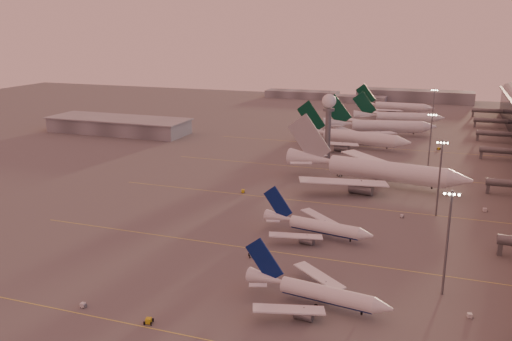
% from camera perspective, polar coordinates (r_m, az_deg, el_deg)
% --- Properties ---
extents(ground, '(700.00, 700.00, 0.00)m').
position_cam_1_polar(ground, '(145.24, -4.78, -9.25)').
color(ground, '#595756').
rests_on(ground, ground).
extents(taxiway_markings, '(180.00, 185.25, 0.02)m').
position_cam_1_polar(taxiway_markings, '(187.81, 10.78, -3.71)').
color(taxiway_markings, '#DDD04E').
rests_on(taxiway_markings, ground).
extents(hangar, '(82.00, 27.00, 8.50)m').
position_cam_1_polar(hangar, '(318.63, -14.26, 4.66)').
color(hangar, slate).
rests_on(hangar, ground).
extents(radar_tower, '(6.40, 6.40, 31.10)m').
position_cam_1_polar(radar_tower, '(248.48, 7.65, 6.02)').
color(radar_tower, slate).
rests_on(radar_tower, ground).
extents(mast_a, '(3.60, 0.56, 25.00)m').
position_cam_1_polar(mast_a, '(128.78, 19.51, -6.76)').
color(mast_a, slate).
rests_on(mast_a, ground).
extents(mast_b, '(3.60, 0.56, 25.00)m').
position_cam_1_polar(mast_b, '(181.17, 18.76, -0.42)').
color(mast_b, slate).
rests_on(mast_b, ground).
extents(mast_c, '(3.60, 0.56, 25.00)m').
position_cam_1_polar(mast_c, '(234.84, 17.87, 3.09)').
color(mast_c, slate).
rests_on(mast_c, ground).
extents(mast_d, '(3.60, 0.56, 25.00)m').
position_cam_1_polar(mast_d, '(323.58, 18.14, 6.22)').
color(mast_d, slate).
rests_on(mast_d, ground).
extents(distant_horizon, '(165.00, 37.50, 9.00)m').
position_cam_1_polar(distant_horizon, '(451.92, 12.80, 7.68)').
color(distant_horizon, slate).
rests_on(distant_horizon, ground).
extents(narrowbody_near, '(34.33, 27.24, 13.45)m').
position_cam_1_polar(narrowbody_near, '(122.19, 6.37, -12.84)').
color(narrowbody_near, white).
rests_on(narrowbody_near, ground).
extents(narrowbody_mid, '(34.18, 27.07, 13.43)m').
position_cam_1_polar(narrowbody_mid, '(159.01, 6.43, -6.01)').
color(narrowbody_mid, white).
rests_on(narrowbody_mid, ground).
extents(widebody_white, '(72.27, 57.49, 25.55)m').
position_cam_1_polar(widebody_white, '(212.57, 12.40, -0.32)').
color(widebody_white, white).
rests_on(widebody_white, ground).
extents(greentail_a, '(59.98, 48.00, 21.99)m').
position_cam_1_polar(greentail_a, '(275.97, 10.09, 3.22)').
color(greentail_a, white).
rests_on(greentail_a, ground).
extents(greentail_b, '(61.86, 49.45, 22.75)m').
position_cam_1_polar(greentail_b, '(308.10, 12.86, 4.34)').
color(greentail_b, white).
rests_on(greentail_b, ground).
extents(greentail_c, '(55.06, 44.12, 20.13)m').
position_cam_1_polar(greentail_c, '(344.74, 14.78, 5.26)').
color(greentail_c, white).
rests_on(greentail_c, ground).
extents(greentail_d, '(54.14, 43.69, 19.66)m').
position_cam_1_polar(greentail_d, '(389.53, 14.39, 6.37)').
color(greentail_d, white).
rests_on(greentail_d, ground).
extents(gsv_truck_a, '(5.54, 2.31, 2.19)m').
position_cam_1_polar(gsv_truck_a, '(127.08, -17.60, -13.16)').
color(gsv_truck_a, silver).
rests_on(gsv_truck_a, ground).
extents(gsv_tug_near, '(3.15, 4.33, 1.12)m').
position_cam_1_polar(gsv_tug_near, '(118.21, -11.24, -15.28)').
color(gsv_tug_near, gold).
rests_on(gsv_tug_near, ground).
extents(gsv_catering_a, '(5.09, 3.15, 3.88)m').
position_cam_1_polar(gsv_catering_a, '(125.81, 21.73, -13.44)').
color(gsv_catering_a, silver).
rests_on(gsv_catering_a, ground).
extents(gsv_tug_mid, '(4.01, 4.53, 1.11)m').
position_cam_1_polar(gsv_tug_mid, '(145.67, -0.43, -8.87)').
color(gsv_tug_mid, silver).
rests_on(gsv_tug_mid, ground).
extents(gsv_truck_b, '(4.96, 2.42, 1.92)m').
position_cam_1_polar(gsv_truck_b, '(179.70, 15.23, -4.53)').
color(gsv_truck_b, silver).
rests_on(gsv_truck_b, ground).
extents(gsv_truck_c, '(6.41, 3.79, 2.44)m').
position_cam_1_polar(gsv_truck_c, '(198.48, -1.23, -2.03)').
color(gsv_truck_c, gold).
rests_on(gsv_truck_c, ground).
extents(gsv_catering_b, '(5.98, 3.60, 4.58)m').
position_cam_1_polar(gsv_catering_b, '(193.95, 23.06, -3.37)').
color(gsv_catering_b, silver).
rests_on(gsv_catering_b, ground).
extents(gsv_tug_far, '(3.85, 3.96, 0.99)m').
position_cam_1_polar(gsv_tug_far, '(222.55, 8.78, -0.49)').
color(gsv_tug_far, silver).
rests_on(gsv_tug_far, ground).
extents(gsv_truck_d, '(3.27, 6.09, 2.33)m').
position_cam_1_polar(gsv_truck_d, '(258.04, 4.08, 1.98)').
color(gsv_truck_d, silver).
rests_on(gsv_truck_d, ground).
extents(gsv_tug_hangar, '(4.03, 2.83, 1.06)m').
position_cam_1_polar(gsv_tug_hangar, '(281.66, 18.68, 2.20)').
color(gsv_tug_hangar, gold).
rests_on(gsv_tug_hangar, ground).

